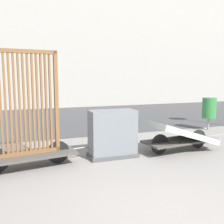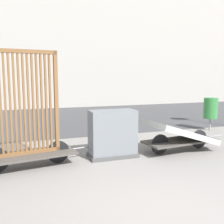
# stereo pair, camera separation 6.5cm
# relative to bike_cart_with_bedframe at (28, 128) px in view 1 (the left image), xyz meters

# --- Properties ---
(ground_plane) EXTENTS (60.00, 60.00, 0.00)m
(ground_plane) POSITION_rel_bike_cart_with_bedframe_xyz_m (1.66, -2.33, -0.77)
(ground_plane) COLOR gray
(road_strip) EXTENTS (56.00, 7.03, 0.01)m
(road_strip) POSITION_rel_bike_cart_with_bedframe_xyz_m (1.66, 5.59, -0.76)
(road_strip) COLOR #424244
(road_strip) RESTS_ON ground_plane
(building_facade) EXTENTS (48.00, 4.00, 11.39)m
(building_facade) POSITION_rel_bike_cart_with_bedframe_xyz_m (1.66, 11.10, 4.93)
(building_facade) COLOR #B2ADA3
(building_facade) RESTS_ON ground_plane
(bike_cart_with_bedframe) EXTENTS (2.47, 0.95, 2.21)m
(bike_cart_with_bedframe) POSITION_rel_bike_cart_with_bedframe_xyz_m (0.00, 0.00, 0.00)
(bike_cart_with_bedframe) COLOR #4C4742
(bike_cart_with_bedframe) RESTS_ON ground_plane
(bike_cart_with_mattress) EXTENTS (2.47, 1.10, 0.76)m
(bike_cart_with_mattress) POSITION_rel_bike_cart_with_bedframe_xyz_m (3.34, -0.00, -0.37)
(bike_cart_with_mattress) COLOR #4C4742
(bike_cart_with_mattress) RESTS_ON ground_plane
(utility_cabinet) EXTENTS (1.04, 0.54, 1.01)m
(utility_cabinet) POSITION_rel_bike_cart_with_bedframe_xyz_m (1.72, 0.12, -0.30)
(utility_cabinet) COLOR #4C4C4C
(utility_cabinet) RESTS_ON ground_plane
(trash_bin) EXTENTS (0.44, 0.44, 1.04)m
(trash_bin) POSITION_rel_bike_cart_with_bedframe_xyz_m (5.57, 1.72, -0.06)
(trash_bin) COLOR gray
(trash_bin) RESTS_ON ground_plane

